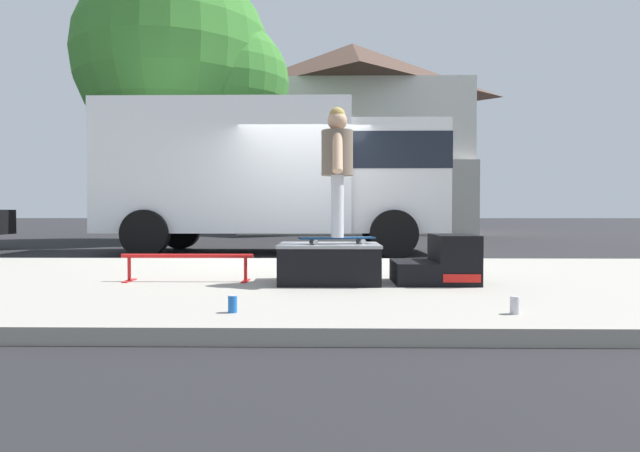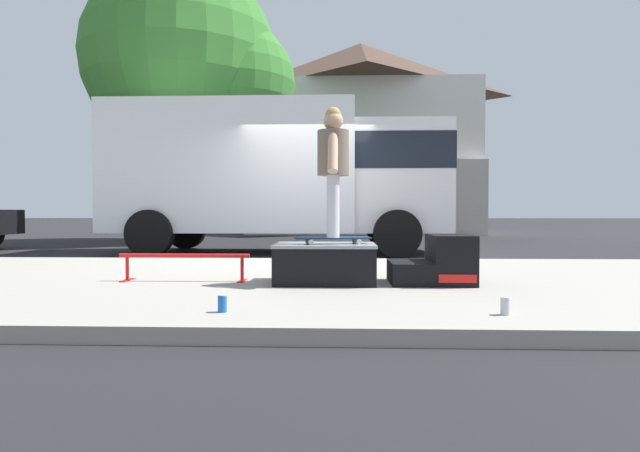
{
  "view_description": "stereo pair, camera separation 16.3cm",
  "coord_description": "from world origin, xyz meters",
  "views": [
    {
      "loc": [
        0.44,
        -8.75,
        0.85
      ],
      "look_at": [
        0.33,
        -1.56,
        0.66
      ],
      "focal_mm": 29.25,
      "sensor_mm": 36.0,
      "label": 1
    },
    {
      "loc": [
        0.61,
        -8.74,
        0.85
      ],
      "look_at": [
        0.33,
        -1.56,
        0.66
      ],
      "focal_mm": 29.25,
      "sensor_mm": 36.0,
      "label": 2
    }
  ],
  "objects": [
    {
      "name": "ground_plane",
      "position": [
        0.0,
        0.0,
        0.0
      ],
      "size": [
        140.0,
        140.0,
        0.0
      ],
      "primitive_type": "plane",
      "color": "black"
    },
    {
      "name": "sidewalk_slab",
      "position": [
        0.0,
        -3.0,
        0.06
      ],
      "size": [
        50.0,
        5.0,
        0.12
      ],
      "primitive_type": "cube",
      "color": "gray",
      "rests_on": "ground"
    },
    {
      "name": "skate_box",
      "position": [
        0.45,
        -3.37,
        0.34
      ],
      "size": [
        1.04,
        0.76,
        0.4
      ],
      "color": "black",
      "rests_on": "sidewalk_slab"
    },
    {
      "name": "kicker_ramp",
      "position": [
        1.61,
        -3.37,
        0.33
      ],
      "size": [
        0.83,
        0.69,
        0.5
      ],
      "color": "black",
      "rests_on": "sidewalk_slab"
    },
    {
      "name": "grind_rail",
      "position": [
        -1.04,
        -3.3,
        0.34
      ],
      "size": [
        1.39,
        0.28,
        0.29
      ],
      "color": "red",
      "rests_on": "sidewalk_slab"
    },
    {
      "name": "skateboard",
      "position": [
        0.54,
        -3.39,
        0.58
      ],
      "size": [
        0.81,
        0.38,
        0.07
      ],
      "color": "navy",
      "rests_on": "skate_box"
    },
    {
      "name": "skater_kid",
      "position": [
        0.54,
        -3.39,
        1.38
      ],
      "size": [
        0.32,
        0.69,
        1.33
      ],
      "color": "silver",
      "rests_on": "skateboard"
    },
    {
      "name": "soda_can",
      "position": [
        -0.25,
        -5.0,
        0.18
      ],
      "size": [
        0.07,
        0.07,
        0.13
      ],
      "color": "#1959B2",
      "rests_on": "sidewalk_slab"
    },
    {
      "name": "soda_can_b",
      "position": [
        1.78,
        -5.02,
        0.18
      ],
      "size": [
        0.07,
        0.07,
        0.13
      ],
      "color": "silver",
      "rests_on": "sidewalk_slab"
    },
    {
      "name": "box_truck",
      "position": [
        -0.65,
        2.2,
        1.7
      ],
      "size": [
        6.91,
        2.63,
        3.05
      ],
      "color": "white",
      "rests_on": "ground"
    },
    {
      "name": "street_tree_main",
      "position": [
        -3.63,
        6.1,
        5.03
      ],
      "size": [
        6.02,
        5.47,
        7.93
      ],
      "color": "brown",
      "rests_on": "ground"
    },
    {
      "name": "house_behind",
      "position": [
        1.52,
        14.64,
        4.24
      ],
      "size": [
        9.54,
        8.23,
        8.4
      ],
      "color": "silver",
      "rests_on": "ground"
    }
  ]
}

